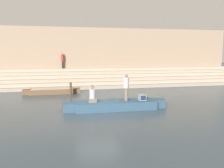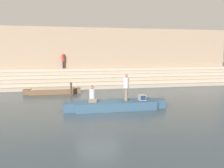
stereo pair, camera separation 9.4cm
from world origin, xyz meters
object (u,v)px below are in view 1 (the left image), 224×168
at_px(person_standing, 126,86).
at_px(tv_set, 142,97).
at_px(mooring_post, 71,89).
at_px(person_on_steps, 62,60).
at_px(person_rowing, 92,95).
at_px(moored_boat_shore, 52,91).
at_px(rowboat_main, 116,105).

distance_m(person_standing, tv_set, 1.28).
xyz_separation_m(tv_set, mooring_post, (-4.38, 5.23, -0.17)).
distance_m(tv_set, person_on_steps, 12.32).
height_order(person_rowing, moored_boat_shore, person_rowing).
height_order(person_standing, mooring_post, person_standing).
xyz_separation_m(rowboat_main, moored_boat_shore, (-4.26, 6.19, -0.05)).
distance_m(rowboat_main, person_standing, 1.37).
bearing_deg(person_standing, rowboat_main, 178.50).
bearing_deg(person_standing, tv_set, -6.66).
height_order(tv_set, person_on_steps, person_on_steps).
xyz_separation_m(rowboat_main, person_on_steps, (-3.46, 10.98, 2.49)).
distance_m(moored_boat_shore, mooring_post, 1.89).
bearing_deg(rowboat_main, tv_set, 0.41).
height_order(rowboat_main, mooring_post, mooring_post).
xyz_separation_m(person_standing, tv_set, (1.03, -0.05, -0.77)).
distance_m(tv_set, mooring_post, 6.82).
relative_size(person_rowing, tv_set, 2.34).
bearing_deg(mooring_post, tv_set, -50.05).
height_order(moored_boat_shore, person_on_steps, person_on_steps).
relative_size(rowboat_main, person_on_steps, 3.92).
relative_size(person_rowing, person_on_steps, 0.64).
relative_size(person_rowing, moored_boat_shore, 0.22).
xyz_separation_m(person_standing, moored_boat_shore, (-4.93, 6.17, -1.24)).
relative_size(rowboat_main, person_standing, 3.84).
bearing_deg(person_on_steps, person_rowing, -57.68).
xyz_separation_m(person_rowing, moored_boat_shore, (-2.82, 6.19, -0.70)).
distance_m(mooring_post, person_on_steps, 6.24).
bearing_deg(tv_set, person_on_steps, 112.66).
bearing_deg(tv_set, mooring_post, 127.50).
bearing_deg(mooring_post, person_standing, -57.07).
distance_m(person_standing, moored_boat_shore, 7.99).
bearing_deg(tv_set, moored_boat_shore, 131.34).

